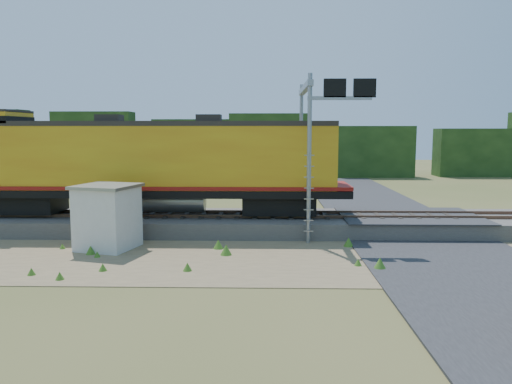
{
  "coord_description": "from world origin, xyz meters",
  "views": [
    {
      "loc": [
        -0.27,
        -19.37,
        5.16
      ],
      "look_at": [
        -0.79,
        3.0,
        2.4
      ],
      "focal_mm": 35.0,
      "sensor_mm": 36.0,
      "label": 1
    }
  ],
  "objects": [
    {
      "name": "ballast",
      "position": [
        0.0,
        6.0,
        0.4
      ],
      "size": [
        70.0,
        5.0,
        0.8
      ],
      "primitive_type": "cube",
      "color": "slate",
      "rests_on": "ground"
    },
    {
      "name": "locomotive",
      "position": [
        -6.58,
        6.0,
        3.54
      ],
      "size": [
        20.29,
        3.09,
        5.23
      ],
      "color": "black",
      "rests_on": "rails"
    },
    {
      "name": "ground",
      "position": [
        0.0,
        0.0,
        0.0
      ],
      "size": [
        140.0,
        140.0,
        0.0
      ],
      "primitive_type": "plane",
      "color": "#475123",
      "rests_on": "ground"
    },
    {
      "name": "rails",
      "position": [
        0.0,
        6.0,
        0.88
      ],
      "size": [
        70.0,
        1.54,
        0.16
      ],
      "color": "brown",
      "rests_on": "ballast"
    },
    {
      "name": "tree_line_north",
      "position": [
        0.0,
        38.0,
        3.07
      ],
      "size": [
        130.0,
        3.0,
        6.5
      ],
      "color": "#193312",
      "rests_on": "ground"
    },
    {
      "name": "road",
      "position": [
        7.0,
        0.74,
        0.09
      ],
      "size": [
        7.0,
        66.0,
        0.86
      ],
      "color": "#38383A",
      "rests_on": "ground"
    },
    {
      "name": "dirt_shoulder",
      "position": [
        -2.0,
        0.5,
        0.01
      ],
      "size": [
        26.0,
        8.0,
        0.03
      ],
      "primitive_type": "cube",
      "color": "#8C7754",
      "rests_on": "ground"
    },
    {
      "name": "shed",
      "position": [
        -7.24,
        1.89,
        1.44
      ],
      "size": [
        2.93,
        2.93,
        2.83
      ],
      "rotation": [
        0.0,
        0.0,
        -0.27
      ],
      "color": "silver",
      "rests_on": "ground"
    },
    {
      "name": "weed_clumps",
      "position": [
        -3.5,
        0.1,
        0.0
      ],
      "size": [
        15.0,
        6.2,
        0.56
      ],
      "primitive_type": null,
      "color": "#427421",
      "rests_on": "ground"
    },
    {
      "name": "signal_gantry",
      "position": [
        2.01,
        5.32,
        5.73
      ],
      "size": [
        3.05,
        6.2,
        7.69
      ],
      "color": "gray",
      "rests_on": "ground"
    }
  ]
}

